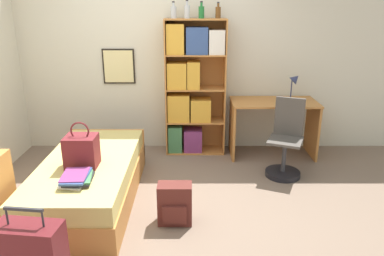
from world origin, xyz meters
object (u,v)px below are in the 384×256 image
at_px(bottle_blue, 217,12).
at_px(bed, 89,180).
at_px(book_stack_on_bed, 76,178).
at_px(bottle_clear, 201,12).
at_px(desk, 272,118).
at_px(bottle_green, 173,12).
at_px(bottle_brown, 186,11).
at_px(bookcase, 189,87).
at_px(desk_lamp, 294,83).
at_px(backpack, 174,204).
at_px(handbag, 81,151).
at_px(desk_chair, 284,150).

bearing_deg(bottle_blue, bed, -134.85).
bearing_deg(book_stack_on_bed, bottle_clear, 59.01).
bearing_deg(desk, bottle_green, 173.24).
bearing_deg(bottle_brown, bookcase, -12.56).
distance_m(book_stack_on_bed, bottle_brown, 2.56).
height_order(bed, desk_lamp, desk_lamp).
bearing_deg(bookcase, desk_lamp, -3.03).
xyz_separation_m(bed, backpack, (0.92, -0.44, -0.04)).
bearing_deg(backpack, handbag, 163.79).
bearing_deg(bottle_blue, book_stack_on_bed, -125.10).
bearing_deg(desk_lamp, bottle_blue, 173.75).
bearing_deg(bottle_green, bottle_brown, -8.14).
bearing_deg(desk_lamp, book_stack_on_bed, -142.50).
height_order(bottle_brown, desk, bottle_brown).
bearing_deg(bottle_clear, backpack, -98.72).
distance_m(book_stack_on_bed, desk_lamp, 3.05).
relative_size(bookcase, backpack, 4.54).
bearing_deg(bookcase, bottle_green, 171.06).
bearing_deg(bookcase, bed, -127.35).
relative_size(bottle_green, bottle_clear, 0.99).
xyz_separation_m(bottle_green, bottle_clear, (0.35, -0.02, 0.00)).
height_order(bed, bookcase, bookcase).
bearing_deg(bed, bookcase, 52.65).
height_order(bed, backpack, bed).
relative_size(desk, desk_chair, 1.20).
bearing_deg(desk_lamp, handbag, -148.68).
distance_m(bottle_green, desk_lamp, 1.83).
bearing_deg(bottle_blue, desk, -12.13).
distance_m(desk_chair, backpack, 1.67).
distance_m(handbag, bookcase, 1.90).
bearing_deg(desk_chair, bottle_clear, 142.46).
xyz_separation_m(bottle_blue, desk_chair, (0.79, -0.80, -1.58)).
xyz_separation_m(book_stack_on_bed, bottle_blue, (1.37, 1.95, 1.38)).
height_order(bed, bottle_blue, bottle_blue).
distance_m(book_stack_on_bed, bottle_green, 2.51).
xyz_separation_m(bottle_green, desk, (1.33, -0.16, -1.37)).
relative_size(bed, handbag, 4.25).
xyz_separation_m(bottle_green, bottle_blue, (0.57, 0.01, -0.00)).
height_order(bottle_brown, desk_chair, bottle_brown).
relative_size(bed, bottle_brown, 8.55).
height_order(bed, bottle_green, bottle_green).
height_order(handbag, book_stack_on_bed, handbag).
bearing_deg(desk, bed, -149.99).
xyz_separation_m(bottle_brown, bottle_blue, (0.40, 0.03, -0.01)).
bearing_deg(bookcase, backpack, -94.31).
height_order(bottle_green, bottle_blue, bottle_green).
bearing_deg(bottle_green, desk, -6.76).
relative_size(bookcase, desk, 1.60).
bearing_deg(handbag, bottle_brown, 56.97).
bearing_deg(bottle_green, bottle_clear, -3.22).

